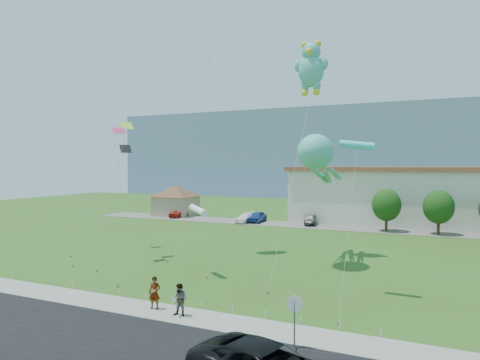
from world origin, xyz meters
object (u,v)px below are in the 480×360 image
(pavilion, at_px, (176,197))
(parked_car_white, at_px, (247,218))
(stop_sign, at_px, (294,309))
(parked_car_black, at_px, (310,220))
(octopus_kite, at_px, (319,159))
(teddy_bear_kite, at_px, (311,67))
(pedestrian_right, at_px, (180,300))
(parked_car_red, at_px, (179,213))
(parked_car_blue, at_px, (257,217))
(pedestrian_left, at_px, (155,293))

(pavilion, relative_size, parked_car_white, 1.94)
(stop_sign, xyz_separation_m, parked_car_black, (-9.79, 39.88, -1.13))
(octopus_kite, xyz_separation_m, teddy_bear_kite, (-1.55, 3.21, 8.66))
(pedestrian_right, xyz_separation_m, parked_car_red, (-24.43, 38.61, -0.21))
(parked_car_red, relative_size, teddy_bear_kite, 0.21)
(parked_car_red, bearing_deg, parked_car_white, -4.27)
(stop_sign, bearing_deg, parked_car_blue, 114.11)
(pedestrian_right, bearing_deg, pavilion, 121.84)
(pavilion, bearing_deg, pedestrian_left, -58.77)
(parked_car_white, bearing_deg, parked_car_red, -172.04)
(parked_car_white, xyz_separation_m, octopus_kite, (15.80, -21.34, 8.18))
(pavilion, distance_m, pedestrian_left, 47.47)
(pedestrian_left, distance_m, parked_car_red, 44.31)
(teddy_bear_kite, bearing_deg, octopus_kite, -64.29)
(pedestrian_left, bearing_deg, parked_car_black, 77.03)
(parked_car_white, bearing_deg, parked_car_blue, 45.26)
(parked_car_red, bearing_deg, stop_sign, -50.72)
(parked_car_blue, bearing_deg, octopus_kite, -58.89)
(pedestrian_left, distance_m, pedestrian_right, 2.03)
(pavilion, xyz_separation_m, parked_car_red, (2.15, -2.35, -2.23))
(pavilion, height_order, parked_car_black, pavilion)
(stop_sign, xyz_separation_m, parked_car_blue, (-17.68, 39.50, -1.03))
(pedestrian_left, xyz_separation_m, parked_car_blue, (-8.77, 37.85, -0.21))
(teddy_bear_kite, bearing_deg, stop_sign, -77.08)
(parked_car_red, bearing_deg, parked_car_black, 1.15)
(stop_sign, relative_size, parked_car_black, 0.61)
(teddy_bear_kite, bearing_deg, parked_car_white, 128.17)
(pavilion, distance_m, stop_sign, 53.90)
(parked_car_red, height_order, parked_car_blue, parked_car_blue)
(parked_car_red, bearing_deg, teddy_bear_kite, -34.82)
(parked_car_red, distance_m, octopus_kite, 36.97)
(parked_car_red, height_order, teddy_bear_kite, teddy_bear_kite)
(pedestrian_left, relative_size, parked_car_red, 0.44)
(pavilion, xyz_separation_m, teddy_bear_kite, (28.78, -21.64, 14.57))
(parked_car_red, distance_m, teddy_bear_kite, 36.93)
(parked_car_black, relative_size, teddy_bear_kite, 0.21)
(parked_car_blue, bearing_deg, teddy_bear_kite, -57.72)
(pedestrian_left, distance_m, parked_car_black, 38.24)
(stop_sign, bearing_deg, parked_car_white, 116.11)
(parked_car_black, distance_m, teddy_bear_kite, 26.13)
(pedestrian_left, xyz_separation_m, teddy_bear_kite, (4.19, 18.92, 16.55))
(pavilion, bearing_deg, teddy_bear_kite, -36.94)
(parked_car_white, relative_size, octopus_kite, 0.35)
(stop_sign, bearing_deg, pedestrian_left, 169.53)
(parked_car_white, xyz_separation_m, teddy_bear_kite, (14.25, -18.13, 16.85))
(parked_car_blue, xyz_separation_m, parked_car_black, (7.89, 0.38, -0.10))
(parked_car_white, relative_size, parked_car_black, 1.15)
(pedestrian_left, height_order, parked_car_black, pedestrian_left)
(pedestrian_right, bearing_deg, parked_car_black, 93.11)
(pedestrian_right, distance_m, teddy_bear_kite, 25.57)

